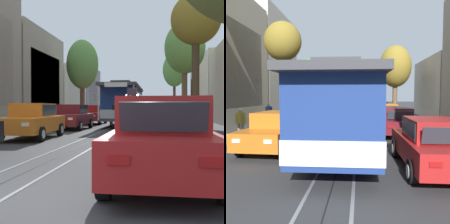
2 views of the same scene
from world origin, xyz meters
The scene contains 17 objects.
ground_plane centered at (0.00, 19.95, 0.00)m, with size 160.00×160.00×0.00m, color #38383A.
trolley_track_rails centered at (0.00, 22.94, 0.00)m, with size 1.14×57.88×0.01m.
building_facade_left centered at (-10.19, 22.76, 3.99)m, with size 5.76×49.58×9.94m.
parked_car_orange_second_left centered at (-2.84, 9.19, 0.80)m, with size 2.12×4.41×1.58m.
parked_car_maroon_mid_left centered at (-2.77, 15.14, 0.80)m, with size 2.03×4.37×1.58m.
parked_car_red_fourth_left centered at (-2.89, 21.48, 0.80)m, with size 2.03×4.37×1.58m.
parked_car_red_near_right centered at (2.90, 2.00, 0.80)m, with size 2.05×4.38×1.58m.
parked_car_beige_second_right centered at (2.80, 7.64, 0.80)m, with size 2.03×4.37×1.58m.
parked_car_black_mid_right centered at (3.01, 13.71, 0.80)m, with size 2.14×4.42×1.58m.
parked_car_orange_fourth_right centered at (2.83, 19.18, 0.80)m, with size 2.10×4.40×1.58m.
street_tree_kerb_left_second centered at (-4.39, 23.85, 5.34)m, with size 2.99×2.65×7.71m.
street_tree_kerb_right_second centered at (4.63, 12.61, 5.84)m, with size 2.58×2.39×7.35m.
street_tree_kerb_right_mid centered at (4.85, 23.45, 6.51)m, with size 3.48×3.42×8.89m.
street_tree_kerb_right_fourth centered at (4.46, 35.39, 6.06)m, with size 2.89×2.32×8.26m.
cable_car_trolley centered at (0.00, 19.85, 1.66)m, with size 2.67×9.15×3.28m.
motorcycle_with_rider centered at (2.19, 3.30, 0.98)m, with size 0.49×1.83×1.88m.
pedestrian_crossing_far centered at (5.56, 16.99, 0.91)m, with size 0.55×0.38×1.61m.
Camera 1 is at (2.90, -3.87, 1.40)m, focal length 49.20 mm.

